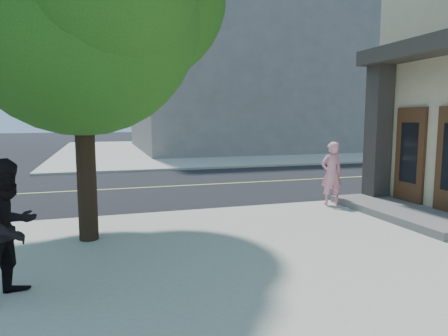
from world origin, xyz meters
name	(u,v)px	position (x,y,z in m)	size (l,w,h in m)	color
ground	(12,227)	(0.00, 0.00, 0.00)	(140.00, 140.00, 0.00)	black
road_ew	(39,193)	(0.00, 4.50, 0.01)	(140.00, 9.00, 0.01)	black
sidewalk_ne	(242,148)	(13.50, 21.50, 0.06)	(29.00, 25.00, 0.12)	#AAA896
filler_ne	(246,64)	(14.00, 22.00, 7.12)	(18.00, 16.00, 14.00)	slate
man_on_phone	(331,173)	(8.18, -0.54, 1.00)	(0.65, 0.42, 1.77)	pink
pedestrian	(9,229)	(0.86, -4.35, 1.06)	(0.91, 0.71, 1.88)	black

